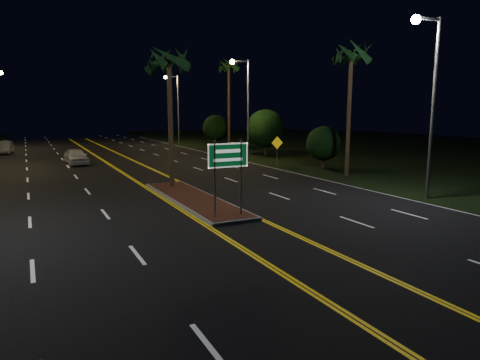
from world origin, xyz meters
TOP-DOWN VIEW (x-y plane):
  - ground at (0.00, 0.00)m, footprint 120.00×120.00m
  - grass_right at (30.00, 25.00)m, footprint 40.00×110.00m
  - median_island at (0.00, 7.00)m, footprint 2.25×10.25m
  - highway_sign at (0.00, 2.80)m, footprint 1.80×0.08m
  - streetlight_right_near at (10.61, 2.00)m, footprint 1.91×0.44m
  - streetlight_right_mid at (10.61, 22.00)m, footprint 1.91×0.44m
  - streetlight_right_far at (10.61, 42.00)m, footprint 1.91×0.44m
  - palm_median at (0.00, 10.50)m, footprint 2.40×2.40m
  - palm_right_near at (12.50, 10.00)m, footprint 2.40×2.40m
  - palm_right_far at (12.80, 30.00)m, footprint 2.40×2.40m
  - shrub_near at (13.50, 14.00)m, footprint 2.70×2.70m
  - shrub_mid at (14.00, 24.00)m, footprint 3.78×3.78m
  - shrub_far at (13.80, 36.00)m, footprint 3.24×3.24m
  - car_near at (-3.72, 25.16)m, footprint 2.38×4.89m
  - car_far at (-9.50, 38.21)m, footprint 2.42×4.76m
  - warning_sign at (10.80, 16.53)m, footprint 1.02×0.08m

SIDE VIEW (x-z plane):
  - ground at x=0.00m, z-range 0.00..0.00m
  - grass_right at x=30.00m, z-range 0.00..0.01m
  - median_island at x=0.00m, z-range 0.00..0.17m
  - car_far at x=-9.50m, z-range 0.00..1.53m
  - car_near at x=-3.72m, z-range 0.00..1.58m
  - warning_sign at x=10.80m, z-range 0.36..2.80m
  - shrub_near at x=13.50m, z-range 0.30..3.60m
  - shrub_far at x=13.80m, z-range 0.36..4.32m
  - highway_sign at x=0.00m, z-range 0.80..4.00m
  - shrub_mid at x=14.00m, z-range 0.42..5.04m
  - streetlight_right_near at x=10.61m, z-range 1.16..10.16m
  - streetlight_right_mid at x=10.61m, z-range 1.16..10.16m
  - streetlight_right_far at x=10.61m, z-range 1.16..10.16m
  - palm_median at x=0.00m, z-range 3.13..11.43m
  - palm_right_near at x=12.50m, z-range 3.56..12.86m
  - palm_right_far at x=12.80m, z-range 3.99..14.29m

